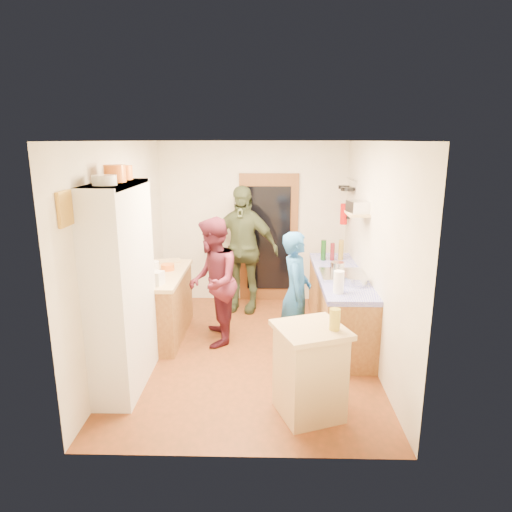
{
  "coord_description": "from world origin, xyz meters",
  "views": [
    {
      "loc": [
        0.23,
        -5.32,
        2.61
      ],
      "look_at": [
        0.09,
        0.15,
        1.22
      ],
      "focal_mm": 32.0,
      "sensor_mm": 36.0,
      "label": 1
    }
  ],
  "objects_px": {
    "right_counter_base": "(339,307)",
    "person_left": "(215,281)",
    "hutch_body": "(122,288)",
    "person_hob": "(298,293)",
    "island_base": "(310,374)",
    "person_back": "(243,249)"
  },
  "relations": [
    {
      "from": "person_hob",
      "to": "hutch_body",
      "type": "bearing_deg",
      "value": 118.11
    },
    {
      "from": "island_base",
      "to": "person_back",
      "type": "xyz_separation_m",
      "value": [
        -0.79,
        2.84,
        0.55
      ]
    },
    {
      "from": "hutch_body",
      "to": "person_left",
      "type": "relative_size",
      "value": 1.31
    },
    {
      "from": "island_base",
      "to": "person_back",
      "type": "relative_size",
      "value": 0.44
    },
    {
      "from": "hutch_body",
      "to": "person_hob",
      "type": "relative_size",
      "value": 1.43
    },
    {
      "from": "hutch_body",
      "to": "island_base",
      "type": "height_order",
      "value": "hutch_body"
    },
    {
      "from": "right_counter_base",
      "to": "person_left",
      "type": "relative_size",
      "value": 1.31
    },
    {
      "from": "right_counter_base",
      "to": "person_left",
      "type": "xyz_separation_m",
      "value": [
        -1.64,
        -0.19,
        0.42
      ]
    },
    {
      "from": "hutch_body",
      "to": "island_base",
      "type": "bearing_deg",
      "value": -15.63
    },
    {
      "from": "right_counter_base",
      "to": "island_base",
      "type": "bearing_deg",
      "value": -106.85
    },
    {
      "from": "person_hob",
      "to": "person_left",
      "type": "bearing_deg",
      "value": 79.98
    },
    {
      "from": "right_counter_base",
      "to": "island_base",
      "type": "xyz_separation_m",
      "value": [
        -0.56,
        -1.84,
        0.01
      ]
    },
    {
      "from": "hutch_body",
      "to": "person_hob",
      "type": "xyz_separation_m",
      "value": [
        1.92,
        0.83,
        -0.33
      ]
    },
    {
      "from": "right_counter_base",
      "to": "hutch_body",
      "type": "bearing_deg",
      "value": -152.53
    },
    {
      "from": "person_left",
      "to": "person_hob",
      "type": "bearing_deg",
      "value": 70.09
    },
    {
      "from": "hutch_body",
      "to": "person_left",
      "type": "height_order",
      "value": "hutch_body"
    },
    {
      "from": "island_base",
      "to": "person_left",
      "type": "bearing_deg",
      "value": 123.28
    },
    {
      "from": "hutch_body",
      "to": "person_back",
      "type": "height_order",
      "value": "hutch_body"
    },
    {
      "from": "person_left",
      "to": "person_back",
      "type": "relative_size",
      "value": 0.85
    },
    {
      "from": "person_back",
      "to": "island_base",
      "type": "bearing_deg",
      "value": -59.95
    },
    {
      "from": "hutch_body",
      "to": "island_base",
      "type": "relative_size",
      "value": 2.56
    },
    {
      "from": "island_base",
      "to": "person_left",
      "type": "distance_m",
      "value": 2.02
    }
  ]
}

